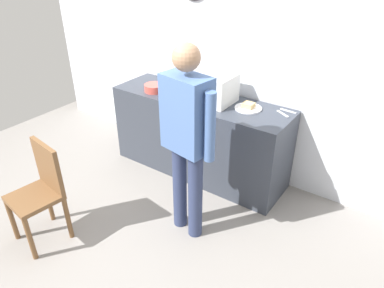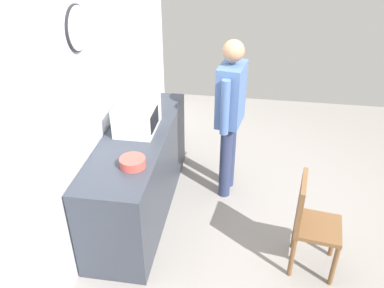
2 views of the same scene
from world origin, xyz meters
TOP-DOWN VIEW (x-y plane):
  - ground_plane at (0.00, 0.00)m, footprint 6.00×6.00m
  - back_wall at (-0.00, 1.60)m, footprint 5.40×0.13m
  - kitchen_counter at (-0.06, 1.22)m, footprint 2.06×0.62m
  - microwave at (0.07, 1.23)m, footprint 0.50×0.39m
  - sandwich_plate at (0.50, 1.27)m, footprint 0.28×0.28m
  - salad_bowl at (-0.60, 1.10)m, footprint 0.23×0.23m
  - fork_utensil at (0.84, 1.36)m, footprint 0.16×0.10m
  - spoon_utensil at (0.86, 1.45)m, footprint 0.17×0.03m
  - person_standing at (0.42, 0.32)m, footprint 0.58×0.30m
  - wooden_chair at (-0.60, -0.48)m, footprint 0.45×0.45m

SIDE VIEW (x-z plane):
  - ground_plane at x=0.00m, z-range 0.00..0.00m
  - kitchen_counter at x=-0.06m, z-range 0.00..0.94m
  - wooden_chair at x=-0.60m, z-range 0.05..0.99m
  - fork_utensil at x=0.84m, z-range 0.94..0.94m
  - spoon_utensil at x=0.86m, z-range 0.94..0.94m
  - sandwich_plate at x=0.50m, z-range 0.92..0.99m
  - salad_bowl at x=-0.60m, z-range 0.94..1.02m
  - person_standing at x=0.42m, z-range 0.16..1.95m
  - microwave at x=0.07m, z-range 0.94..1.24m
  - back_wall at x=0.00m, z-range 0.00..2.60m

